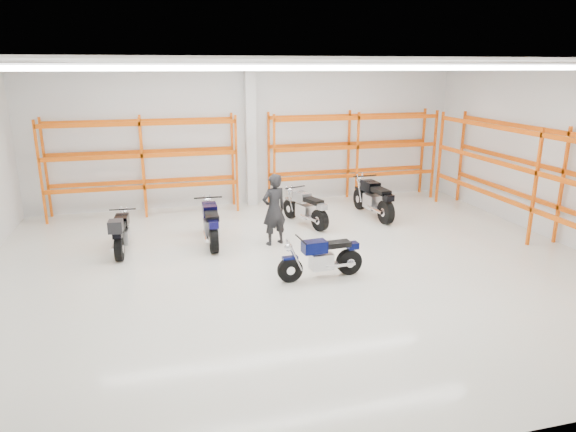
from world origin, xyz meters
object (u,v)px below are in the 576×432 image
object	(u,v)px
motorcycle_main	(324,258)
motorcycle_back_d	(374,200)
motorcycle_back_a	(121,234)
structural_column	(251,136)
motorcycle_back_c	(306,209)
standing_man	(274,210)
motorcycle_back_b	(211,225)

from	to	relation	value
motorcycle_main	motorcycle_back_d	bearing A→B (deg)	53.93
motorcycle_back_a	structural_column	xyz separation A→B (m)	(3.96, 3.82, 1.75)
motorcycle_main	motorcycle_back_c	size ratio (longest dim) A/B	0.96
motorcycle_main	standing_man	bearing A→B (deg)	102.82
motorcycle_back_c	standing_man	bearing A→B (deg)	-132.87
motorcycle_back_d	motorcycle_back_b	bearing A→B (deg)	-166.63
motorcycle_back_a	structural_column	bearing A→B (deg)	43.99
motorcycle_back_a	motorcycle_back_c	size ratio (longest dim) A/B	1.01
motorcycle_back_c	standing_man	world-z (taller)	standing_man
motorcycle_back_a	motorcycle_back_d	bearing A→B (deg)	10.52
motorcycle_main	standing_man	distance (m)	2.50
motorcycle_back_d	structural_column	distance (m)	4.45
motorcycle_main	standing_man	xyz separation A→B (m)	(-0.54, 2.39, 0.48)
motorcycle_back_a	structural_column	distance (m)	5.78
structural_column	motorcycle_back_c	bearing A→B (deg)	-68.71
motorcycle_main	motorcycle_back_b	xyz separation A→B (m)	(-2.11, 2.83, 0.07)
motorcycle_back_d	structural_column	bearing A→B (deg)	142.91
motorcycle_main	motorcycle_back_d	size ratio (longest dim) A/B	0.82
motorcycle_main	motorcycle_back_a	size ratio (longest dim) A/B	0.95
motorcycle_back_b	motorcycle_back_d	size ratio (longest dim) A/B	0.94
motorcycle_back_a	motorcycle_back_d	xyz separation A→B (m)	(7.24, 1.34, 0.05)
standing_man	structural_column	distance (m)	4.33
standing_man	motorcycle_back_a	bearing A→B (deg)	-22.43
motorcycle_back_a	motorcycle_main	bearing A→B (deg)	-31.92
motorcycle_back_d	structural_column	xyz separation A→B (m)	(-3.28, 2.48, 1.71)
motorcycle_back_a	motorcycle_back_b	xyz separation A→B (m)	(2.20, 0.15, 0.01)
motorcycle_back_b	structural_column	size ratio (longest dim) A/B	0.49
motorcycle_back_b	motorcycle_back_a	bearing A→B (deg)	-176.21
motorcycle_back_c	motorcycle_main	bearing A→B (deg)	-100.90
motorcycle_main	structural_column	distance (m)	6.76
motorcycle_back_b	motorcycle_back_d	distance (m)	5.18
motorcycle_back_b	motorcycle_back_c	xyz separation A→B (m)	(2.83, 0.93, -0.03)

